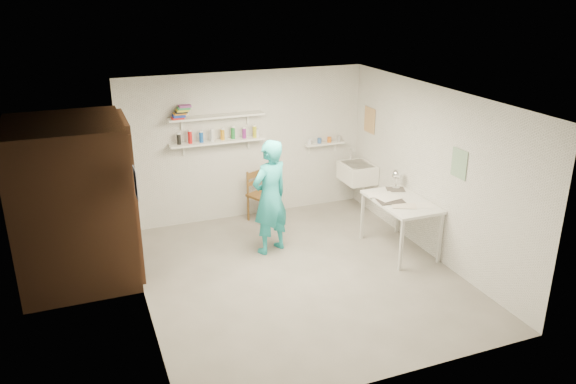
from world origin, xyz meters
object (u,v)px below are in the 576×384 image
object	(u,v)px
belfast_sink	(357,173)
work_table	(400,226)
wall_clock	(271,173)
wooden_chair	(263,195)
man	(270,197)
desk_lamp	(397,174)

from	to	relation	value
belfast_sink	work_table	size ratio (longest dim) A/B	0.51
belfast_sink	wall_clock	distance (m)	1.94
wooden_chair	work_table	world-z (taller)	wooden_chair
belfast_sink	wall_clock	xyz separation A→B (m)	(-1.77, -0.67, 0.41)
man	wooden_chair	distance (m)	1.19
wooden_chair	desk_lamp	size ratio (longest dim) A/B	6.06
man	desk_lamp	world-z (taller)	man
man	work_table	bearing A→B (deg)	136.95
wooden_chair	work_table	distance (m)	2.30
wooden_chair	desk_lamp	distance (m)	2.19
wall_clock	work_table	xyz separation A→B (m)	(1.66, -0.86, -0.73)
wall_clock	work_table	world-z (taller)	wall_clock
man	wall_clock	size ratio (longest dim) A/B	5.56
belfast_sink	work_table	world-z (taller)	belfast_sink
belfast_sink	work_table	bearing A→B (deg)	-94.11
wall_clock	work_table	distance (m)	2.01
wooden_chair	desk_lamp	world-z (taller)	desk_lamp
wooden_chair	work_table	bearing A→B (deg)	-74.64
work_table	wooden_chair	bearing A→B (deg)	130.24
wall_clock	work_table	bearing A→B (deg)	-49.80
man	work_table	xyz separation A→B (m)	(1.74, -0.66, -0.45)
wall_clock	wooden_chair	world-z (taller)	wall_clock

